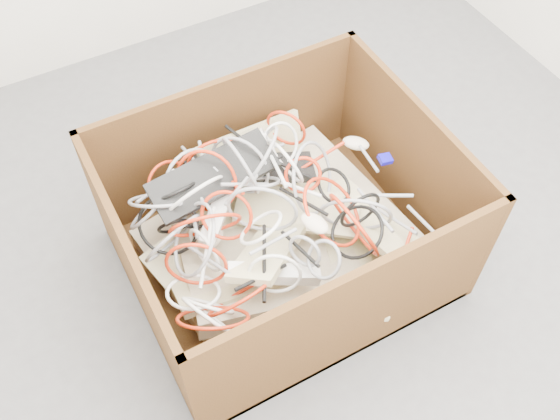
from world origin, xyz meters
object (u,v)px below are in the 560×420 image
power_strip_right (274,274)px  vga_plug (385,159)px  power_strip_left (221,203)px  cardboard_box (279,240)px

power_strip_right → vga_plug: 0.60m
power_strip_left → cardboard_box: bearing=-71.5°
cardboard_box → vga_plug: bearing=0.2°
cardboard_box → power_strip_left: bearing=152.4°
power_strip_left → vga_plug: size_ratio=6.64×
power_strip_right → power_strip_left: bearing=121.8°
cardboard_box → power_strip_right: size_ratio=3.69×
power_strip_right → vga_plug: size_ratio=6.51×
cardboard_box → vga_plug: size_ratio=24.04×
cardboard_box → vga_plug: (0.43, 0.00, 0.21)m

